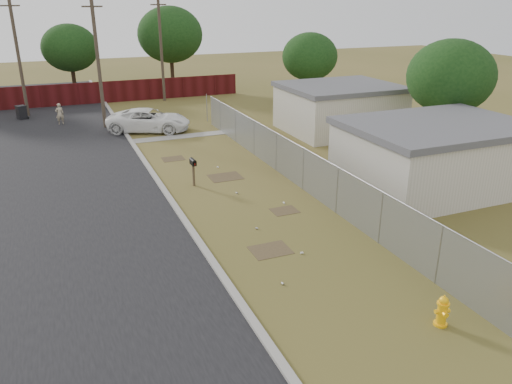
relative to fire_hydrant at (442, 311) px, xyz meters
name	(u,v)px	position (x,y,z in m)	size (l,w,h in m)	color
ground	(241,199)	(-1.74, 10.78, -0.44)	(120.00, 120.00, 0.00)	brown
street	(71,165)	(-8.50, 18.83, -0.42)	(15.10, 60.00, 0.12)	black
chainlink_fence	(294,167)	(1.38, 11.80, 0.36)	(0.10, 27.06, 2.02)	gray
privacy_fence	(66,95)	(-7.74, 35.78, 0.46)	(30.00, 0.12, 1.80)	#460F10
utility_poles	(96,51)	(-5.41, 31.45, 4.25)	(12.60, 8.24, 9.00)	#443A2D
houses	(382,129)	(7.96, 13.91, 1.12)	(9.30, 17.24, 3.10)	beige
horizon_trees	(148,47)	(-0.90, 34.34, 4.19)	(33.32, 31.94, 7.78)	#332617
fire_hydrant	(442,311)	(0.00, 0.00, 0.00)	(0.45, 0.46, 0.94)	#FFB70D
mailbox	(193,164)	(-3.24, 13.20, 0.63)	(0.21, 0.58, 1.35)	brown
pickup_truck	(149,120)	(-3.11, 24.52, 0.32)	(2.51, 5.44, 1.51)	white
pedestrian	(60,114)	(-8.55, 28.88, 0.32)	(0.55, 0.36, 1.52)	tan
trash_bin	(22,112)	(-11.12, 31.71, 0.08)	(0.89, 0.87, 1.02)	black
scattered_litter	(259,215)	(-1.73, 8.74, -0.40)	(2.98, 11.91, 0.07)	silver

